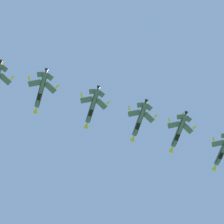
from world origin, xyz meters
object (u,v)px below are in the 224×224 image
fighter_jet_trail_slot (222,150)px  fighter_jet_left_wing (41,91)px  fighter_jet_right_outer (179,132)px  fighter_jet_left_outer (140,120)px  fighter_jet_right_wing (92,107)px

fighter_jet_trail_slot → fighter_jet_left_wing: bearing=-177.6°
fighter_jet_right_outer → fighter_jet_left_wing: bearing=-178.5°
fighter_jet_trail_slot → fighter_jet_left_outer: bearing=-176.9°
fighter_jet_right_wing → fighter_jet_trail_slot: bearing=1.3°
fighter_jet_right_outer → fighter_jet_trail_slot: fighter_jet_right_outer is taller
fighter_jet_right_wing → fighter_jet_left_outer: 16.87m
fighter_jet_left_wing → fighter_jet_right_wing: size_ratio=1.00×
fighter_jet_left_wing → fighter_jet_right_wing: 18.37m
fighter_jet_left_wing → fighter_jet_trail_slot: size_ratio=1.00×
fighter_jet_left_outer → fighter_jet_right_outer: 14.58m
fighter_jet_right_outer → fighter_jet_trail_slot: 16.76m
fighter_jet_right_wing → fighter_jet_trail_slot: size_ratio=1.00×
fighter_jet_trail_slot → fighter_jet_right_outer: bearing=-174.9°
fighter_jet_right_wing → fighter_jet_left_outer: fighter_jet_right_wing is taller
fighter_jet_left_outer → fighter_jet_right_outer: fighter_jet_right_outer is taller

